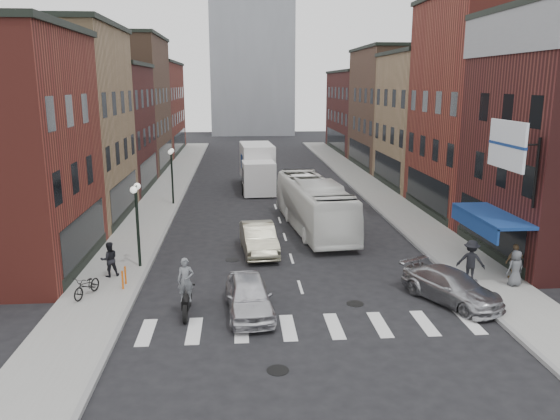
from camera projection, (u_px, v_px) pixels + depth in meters
The scene contains 30 objects.
ground at pixel (303, 296), 22.85m from camera, with size 160.00×160.00×0.00m, color black.
sidewalk_left at pixel (165, 194), 43.57m from camera, with size 3.00×74.00×0.15m, color gray.
sidewalk_right at pixel (374, 191), 44.83m from camera, with size 3.00×74.00×0.15m, color gray.
curb_left at pixel (184, 194), 43.69m from camera, with size 0.20×74.00×0.16m, color gray.
curb_right at pixel (356, 192), 44.73m from camera, with size 0.20×74.00×0.16m, color gray.
crosswalk_stripes at pixel (313, 327), 19.94m from camera, with size 12.00×2.20×0.01m, color silver.
bldg_left_mid_a at pixel (39, 125), 33.94m from camera, with size 10.30×10.20×12.30m.
bldg_left_mid_b at pixel (84, 128), 43.87m from camera, with size 10.30×10.20×10.30m.
bldg_left_far_a at pixel (113, 104), 54.22m from camera, with size 10.30×12.20×13.30m.
bldg_left_far_b at pixel (138, 108), 68.04m from camera, with size 10.30×16.20×11.30m.
bldg_right_mid_a at pixel (505, 107), 35.94m from camera, with size 10.30×10.20×14.30m.
bldg_right_mid_b at pixel (447, 120), 45.99m from camera, with size 10.30×10.20×11.30m.
bldg_right_far_a at pixel (408, 108), 56.56m from camera, with size 10.30×12.20×12.30m.
bldg_right_far_b at pixel (374, 111), 70.38m from camera, with size 10.30×16.20×10.30m.
awning_blue at pixel (488, 217), 25.35m from camera, with size 1.80×5.00×0.78m.
billboard_sign at pixel (509, 147), 22.58m from camera, with size 1.52×3.00×3.70m.
streetlamp_near at pixel (137, 210), 25.52m from camera, with size 0.32×1.22×4.11m.
streetlamp_far at pixel (172, 166), 39.12m from camera, with size 0.32×1.22×4.11m.
bike_rack at pixel (124, 277), 23.42m from camera, with size 0.08×0.68×0.80m.
box_truck at pixel (257, 168), 45.59m from camera, with size 2.91×8.55×3.67m.
motorcycle_rider at pixel (186, 289), 20.74m from camera, with size 0.64×2.24×2.28m.
transit_bus at pixel (314, 205), 32.89m from camera, with size 2.60×11.10×3.09m, color white.
sedan_left_near at pixel (249, 296), 20.94m from camera, with size 1.70×4.23×1.44m, color silver.
sedan_left_far at pixel (259, 239), 28.47m from camera, with size 1.64×4.70×1.55m, color #AAA58A.
curb_car at pixel (451, 287), 22.07m from camera, with size 1.84×4.52×1.31m, color #A2A2A7.
parked_bicycle at pixel (87, 286), 22.33m from camera, with size 0.60×1.71×0.90m, color black.
ped_left_solo at pixel (109, 259), 24.56m from camera, with size 0.78×0.45×1.61m, color black.
ped_right_a at pixel (471, 261), 23.97m from camera, with size 1.20×0.60×1.86m, color black.
ped_right_b at pixel (515, 262), 24.25m from camera, with size 0.94×0.47×1.61m, color #917049.
ped_right_c at pixel (516, 268), 23.43m from camera, with size 0.77×0.50×1.58m, color #53555A.
Camera 1 is at (-2.60, -21.30, 8.69)m, focal length 35.00 mm.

